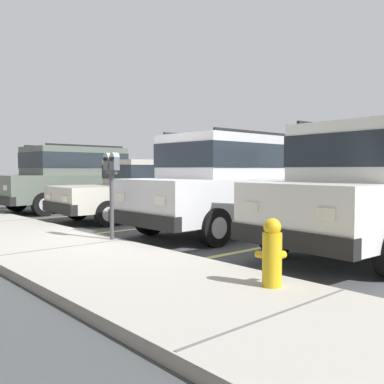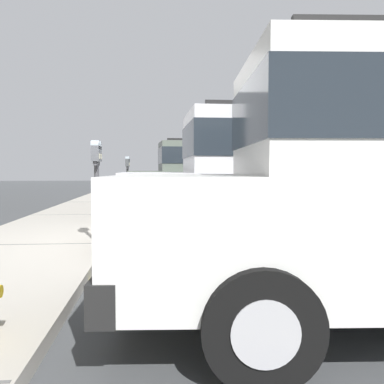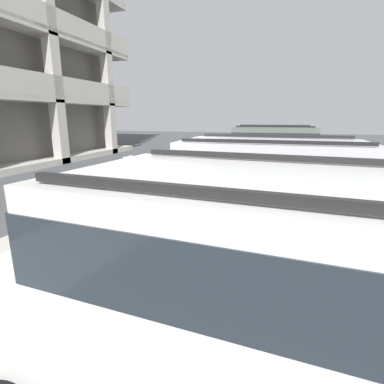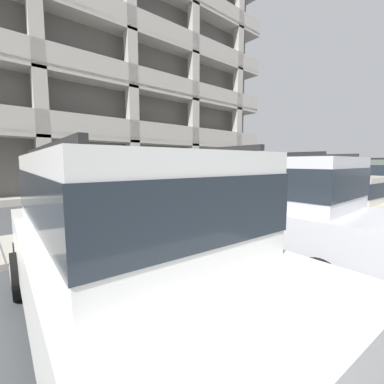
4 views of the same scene
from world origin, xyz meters
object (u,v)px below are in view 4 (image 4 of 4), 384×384
at_px(silver_suv, 264,204).
at_px(parking_meter_far, 300,178).
at_px(red_sedan, 121,235).
at_px(blue_coupe, 360,184).
at_px(parking_meter_near, 185,187).
at_px(dark_hatchback, 330,201).
at_px(fire_hydrant, 36,234).
at_px(parking_garage, 17,39).

bearing_deg(silver_suv, parking_meter_far, 20.76).
bearing_deg(parking_meter_far, silver_suv, -158.07).
distance_m(red_sedan, blue_coupe, 9.55).
bearing_deg(parking_meter_near, silver_suv, -95.28).
distance_m(silver_suv, parking_meter_near, 2.75).
bearing_deg(parking_meter_far, parking_meter_near, 179.69).
bearing_deg(dark_hatchback, fire_hydrant, 158.57).
distance_m(blue_coupe, parking_meter_near, 6.71).
height_order(red_sedan, parking_meter_far, red_sedan).
distance_m(red_sedan, parking_garage, 18.04).
xyz_separation_m(silver_suv, red_sedan, (-3.03, -0.20, 0.00)).
xyz_separation_m(parking_meter_near, fire_hydrant, (-3.60, 0.30, -0.75)).
xyz_separation_m(red_sedan, parking_garage, (1.35, 16.14, 7.95)).
height_order(parking_meter_near, fire_hydrant, parking_meter_near).
bearing_deg(red_sedan, parking_meter_near, 45.39).
relative_size(parking_meter_far, fire_hydrant, 2.06).
xyz_separation_m(red_sedan, dark_hatchback, (6.20, 0.23, -0.27)).
bearing_deg(blue_coupe, parking_garage, 114.26).
relative_size(red_sedan, parking_garage, 0.15).
height_order(dark_hatchback, parking_meter_far, parking_meter_far).
bearing_deg(fire_hydrant, parking_garage, 82.62).
bearing_deg(parking_meter_near, parking_garage, 98.31).
bearing_deg(parking_meter_near, fire_hydrant, 175.28).
xyz_separation_m(red_sedan, fire_hydrant, (-0.32, 3.24, -0.62)).
bearing_deg(parking_meter_far, parking_garage, 122.36).
relative_size(dark_hatchback, blue_coupe, 0.94).
xyz_separation_m(dark_hatchback, blue_coupe, (3.34, 0.29, 0.27)).
bearing_deg(silver_suv, parking_meter_near, 83.55).
relative_size(parking_meter_near, parking_garage, 0.05).
height_order(dark_hatchback, fire_hydrant, dark_hatchback).
distance_m(dark_hatchback, parking_meter_near, 4.00).
bearing_deg(parking_meter_far, blue_coupe, -94.75).
distance_m(parking_meter_near, parking_meter_far, 6.46).
xyz_separation_m(parking_meter_far, fire_hydrant, (-10.06, 0.33, -0.73)).
bearing_deg(parking_meter_near, dark_hatchback, -42.86).
bearing_deg(fire_hydrant, red_sedan, -84.38).
distance_m(silver_suv, red_sedan, 3.03).
bearing_deg(silver_suv, fire_hydrant, 136.64).
bearing_deg(parking_garage, blue_coupe, -62.33).
height_order(parking_meter_near, parking_meter_far, parking_meter_near).
bearing_deg(parking_garage, parking_meter_far, -57.64).
distance_m(parking_meter_far, parking_garage, 17.52).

